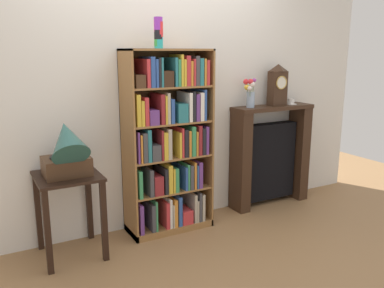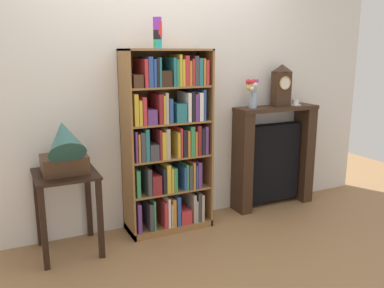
% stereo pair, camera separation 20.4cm
% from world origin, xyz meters
% --- Properties ---
extents(ground_plane, '(7.60, 6.40, 0.02)m').
position_xyz_m(ground_plane, '(0.00, 0.00, -0.01)').
color(ground_plane, '#997047').
extents(wall_back, '(4.60, 0.08, 2.60)m').
position_xyz_m(wall_back, '(0.16, 0.33, 1.30)').
color(wall_back, silver).
rests_on(wall_back, ground).
extents(bookshelf, '(0.78, 0.35, 1.66)m').
position_xyz_m(bookshelf, '(0.01, 0.10, 0.82)').
color(bookshelf, olive).
rests_on(bookshelf, ground).
extents(cup_stack, '(0.08, 0.08, 0.26)m').
position_xyz_m(cup_stack, '(-0.08, 0.10, 1.79)').
color(cup_stack, '#28B2B7').
rests_on(cup_stack, bookshelf).
extents(side_table_left, '(0.49, 0.51, 0.69)m').
position_xyz_m(side_table_left, '(-0.92, 0.03, 0.51)').
color(side_table_left, black).
rests_on(side_table_left, ground).
extents(gramophone, '(0.35, 0.46, 0.52)m').
position_xyz_m(gramophone, '(-0.92, -0.04, 0.90)').
color(gramophone, '#472D1C').
rests_on(gramophone, side_table_left).
extents(fireplace_mantel, '(0.92, 0.26, 1.08)m').
position_xyz_m(fireplace_mantel, '(1.24, 0.18, 0.53)').
color(fireplace_mantel, '#382316').
rests_on(fireplace_mantel, ground).
extents(mantel_clock, '(0.18, 0.12, 0.43)m').
position_xyz_m(mantel_clock, '(1.29, 0.15, 1.30)').
color(mantel_clock, '#382316').
rests_on(mantel_clock, fireplace_mantel).
extents(flower_vase, '(0.15, 0.15, 0.29)m').
position_xyz_m(flower_vase, '(0.94, 0.16, 1.23)').
color(flower_vase, '#99B2D1').
rests_on(flower_vase, fireplace_mantel).
extents(teacup_with_saucer, '(0.13, 0.13, 0.06)m').
position_xyz_m(teacup_with_saucer, '(1.48, 0.16, 1.11)').
color(teacup_with_saucer, white).
rests_on(teacup_with_saucer, fireplace_mantel).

